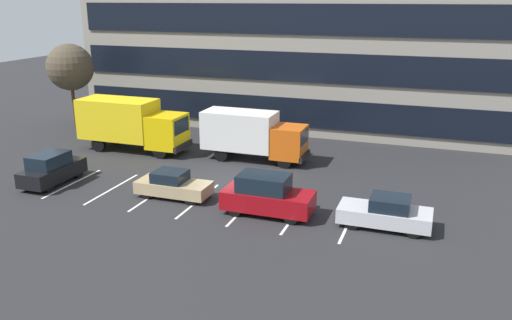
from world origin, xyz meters
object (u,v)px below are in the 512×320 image
at_px(suv_maroon, 267,195).
at_px(suv_black, 52,169).
at_px(box_truck_orange, 252,134).
at_px(bare_tree, 70,67).
at_px(sedan_silver, 386,213).
at_px(sedan_tan, 173,185).
at_px(box_truck_yellow_all, 131,122).

distance_m(suv_maroon, suv_black, 13.67).
distance_m(box_truck_orange, bare_tree, 17.84).
xyz_separation_m(box_truck_orange, suv_maroon, (3.95, -8.65, -0.86)).
relative_size(box_truck_orange, sedan_silver, 1.62).
xyz_separation_m(sedan_silver, sedan_tan, (-11.74, 0.17, -0.04)).
height_order(box_truck_orange, suv_maroon, box_truck_orange).
distance_m(box_truck_orange, suv_black, 13.00).
xyz_separation_m(box_truck_orange, sedan_silver, (9.96, -8.29, -1.13)).
bearing_deg(sedan_silver, bare_tree, 156.87).
relative_size(sedan_tan, suv_black, 0.99).
bearing_deg(sedan_silver, box_truck_yellow_all, 158.29).
bearing_deg(box_truck_yellow_all, sedan_tan, -45.34).
distance_m(sedan_silver, suv_maroon, 6.02).
relative_size(suv_maroon, bare_tree, 0.65).
bearing_deg(box_truck_orange, sedan_tan, -102.36).
bearing_deg(bare_tree, box_truck_orange, -10.88).
relative_size(box_truck_yellow_all, sedan_silver, 1.81).
height_order(box_truck_orange, box_truck_yellow_all, box_truck_yellow_all).
distance_m(sedan_tan, suv_black, 7.96).
bearing_deg(suv_black, box_truck_yellow_all, 85.64).
bearing_deg(suv_black, sedan_silver, 0.82).
height_order(sedan_silver, sedan_tan, sedan_silver).
xyz_separation_m(sedan_tan, suv_black, (-7.94, -0.45, 0.22)).
height_order(suv_maroon, suv_black, suv_maroon).
relative_size(box_truck_yellow_all, suv_maroon, 1.72).
bearing_deg(box_truck_yellow_all, box_truck_orange, 4.37).
height_order(box_truck_yellow_all, sedan_tan, box_truck_yellow_all).
distance_m(sedan_silver, bare_tree, 29.88).
bearing_deg(suv_maroon, sedan_silver, 3.41).
relative_size(suv_maroon, suv_black, 1.10).
bearing_deg(bare_tree, box_truck_yellow_all, -26.35).
xyz_separation_m(box_truck_orange, bare_tree, (-17.21, 3.31, 3.36)).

